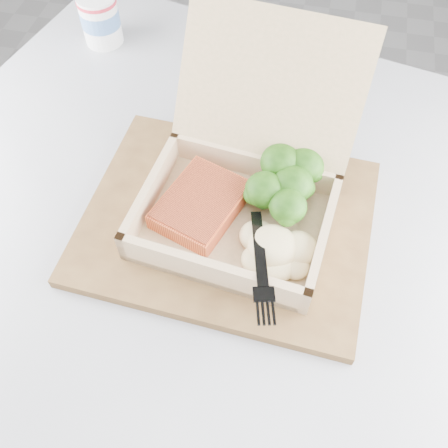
% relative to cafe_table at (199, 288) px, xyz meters
% --- Properties ---
extents(floor, '(4.00, 4.00, 0.00)m').
position_rel_cafe_table_xyz_m(floor, '(-0.64, 0.27, -0.55)').
color(floor, '#9A9A9F').
rests_on(floor, ground).
extents(cafe_table, '(1.00, 1.00, 0.75)m').
position_rel_cafe_table_xyz_m(cafe_table, '(0.00, 0.00, 0.00)').
color(cafe_table, black).
rests_on(cafe_table, floor).
extents(serving_tray, '(0.37, 0.30, 0.02)m').
position_rel_cafe_table_xyz_m(serving_tray, '(0.05, 0.00, 0.20)').
color(serving_tray, brown).
rests_on(serving_tray, cafe_table).
extents(takeout_container, '(0.26, 0.30, 0.19)m').
position_rel_cafe_table_xyz_m(takeout_container, '(0.06, 0.04, 0.26)').
color(takeout_container, tan).
rests_on(takeout_container, serving_tray).
extents(salmon_fillet, '(0.12, 0.13, 0.02)m').
position_rel_cafe_table_xyz_m(salmon_fillet, '(0.01, 0.00, 0.23)').
color(salmon_fillet, orange).
rests_on(salmon_fillet, takeout_container).
extents(broccoli_pile, '(0.12, 0.12, 0.04)m').
position_rel_cafe_table_xyz_m(broccoli_pile, '(0.12, 0.04, 0.24)').
color(broccoli_pile, '#36761A').
rests_on(broccoli_pile, takeout_container).
extents(mashed_potatoes, '(0.09, 0.08, 0.03)m').
position_rel_cafe_table_xyz_m(mashed_potatoes, '(0.11, -0.04, 0.23)').
color(mashed_potatoes, beige).
rests_on(mashed_potatoes, takeout_container).
extents(plastic_fork, '(0.06, 0.16, 0.02)m').
position_rel_cafe_table_xyz_m(plastic_fork, '(0.09, -0.04, 0.25)').
color(plastic_fork, black).
rests_on(plastic_fork, mashed_potatoes).
extents(paper_cup, '(0.06, 0.06, 0.08)m').
position_rel_cafe_table_xyz_m(paper_cup, '(-0.24, 0.33, 0.24)').
color(paper_cup, white).
rests_on(paper_cup, cafe_table).
extents(receipt, '(0.16, 0.17, 0.00)m').
position_rel_cafe_table_xyz_m(receipt, '(0.09, 0.18, 0.19)').
color(receipt, white).
rests_on(receipt, cafe_table).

